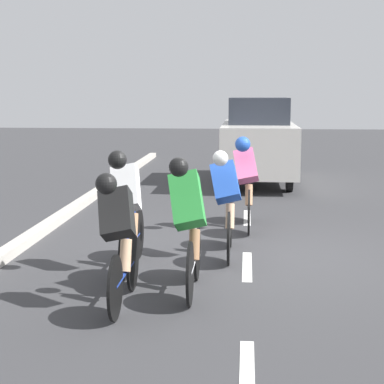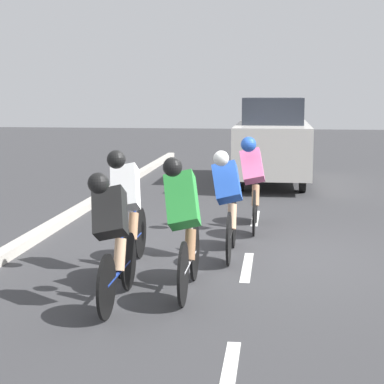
# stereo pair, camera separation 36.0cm
# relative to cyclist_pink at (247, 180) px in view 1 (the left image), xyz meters

# --- Properties ---
(ground_plane) EXTENTS (60.00, 60.00, 0.00)m
(ground_plane) POSITION_rel_cyclist_pink_xyz_m (-0.02, 1.64, -0.80)
(ground_plane) COLOR #38383A
(lane_stripe_near) EXTENTS (0.12, 1.40, 0.01)m
(lane_stripe_near) POSITION_rel_cyclist_pink_xyz_m (-0.02, 5.45, -0.80)
(lane_stripe_near) COLOR white
(lane_stripe_near) RESTS_ON ground
(lane_stripe_mid) EXTENTS (0.12, 1.40, 0.01)m
(lane_stripe_mid) POSITION_rel_cyclist_pink_xyz_m (-0.02, 2.25, -0.80)
(lane_stripe_mid) COLOR white
(lane_stripe_mid) RESTS_ON ground
(lane_stripe_far) EXTENTS (0.12, 1.40, 0.01)m
(lane_stripe_far) POSITION_rel_cyclist_pink_xyz_m (-0.02, -0.95, -0.80)
(lane_stripe_far) COLOR white
(lane_stripe_far) RESTS_ON ground
(curb) EXTENTS (0.20, 27.27, 0.14)m
(curb) POSITION_rel_cyclist_pink_xyz_m (3.18, 2.25, -0.73)
(curb) COLOR #B7B2A8
(curb) RESTS_ON ground
(cyclist_pink) EXTENTS (0.43, 1.72, 1.51)m
(cyclist_pink) POSITION_rel_cyclist_pink_xyz_m (0.00, 0.00, 0.00)
(cyclist_pink) COLOR black
(cyclist_pink) RESTS_ON ground
(cyclist_blue) EXTENTS (0.44, 1.66, 1.46)m
(cyclist_blue) POSITION_rel_cyclist_pink_xyz_m (0.26, 1.76, -0.05)
(cyclist_blue) COLOR black
(cyclist_blue) RESTS_ON ground
(cyclist_white) EXTENTS (0.42, 1.65, 1.52)m
(cyclist_white) POSITION_rel_cyclist_pink_xyz_m (1.46, 2.53, -0.00)
(cyclist_white) COLOR black
(cyclist_white) RESTS_ON ground
(cyclist_green) EXTENTS (0.45, 1.63, 1.54)m
(cyclist_green) POSITION_rel_cyclist_pink_xyz_m (0.62, 3.42, -0.00)
(cyclist_green) COLOR black
(cyclist_green) RESTS_ON ground
(cyclist_black) EXTENTS (0.42, 1.61, 1.42)m
(cyclist_black) POSITION_rel_cyclist_pink_xyz_m (1.30, 3.90, -0.05)
(cyclist_black) COLOR black
(cyclist_black) RESTS_ON ground
(support_car) EXTENTS (1.70, 4.32, 2.06)m
(support_car) POSITION_rel_cyclist_pink_xyz_m (-0.27, -5.43, 0.24)
(support_car) COLOR black
(support_car) RESTS_ON ground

